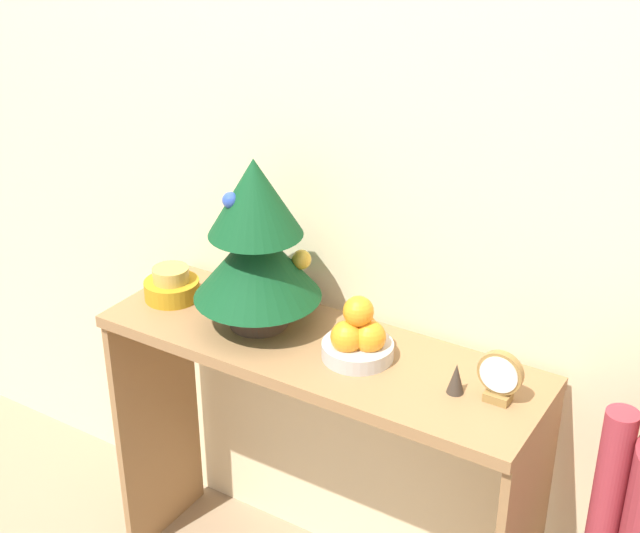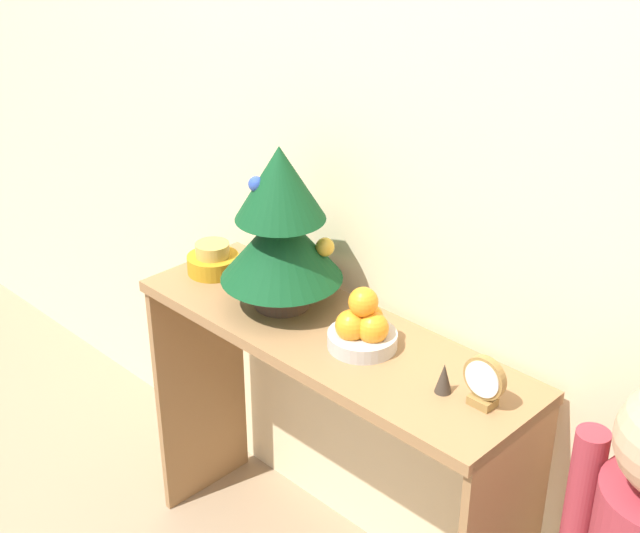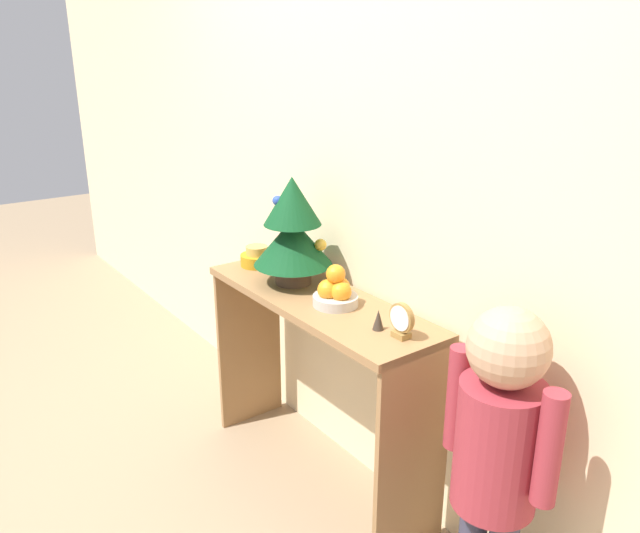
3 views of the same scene
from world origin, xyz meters
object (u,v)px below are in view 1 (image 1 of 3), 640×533
fruit_bowl (358,337)px  figurine (456,378)px  mini_tree (256,242)px  desk_clock (500,377)px  singing_bowl (172,286)px

fruit_bowl → figurine: 0.25m
mini_tree → figurine: (0.53, -0.02, -0.18)m
fruit_bowl → figurine: fruit_bowl is taller
mini_tree → desk_clock: 0.64m
singing_bowl → figurine: singing_bowl is taller
singing_bowl → desk_clock: desk_clock is taller
mini_tree → fruit_bowl: size_ratio=2.57×
fruit_bowl → singing_bowl: 0.55m
singing_bowl → figurine: (0.80, -0.01, 0.00)m
mini_tree → fruit_bowl: bearing=-1.0°
mini_tree → singing_bowl: mini_tree is taller
desk_clock → fruit_bowl: bearing=-179.4°
desk_clock → figurine: bearing=-168.2°
mini_tree → fruit_bowl: mini_tree is taller
fruit_bowl → figurine: (0.25, -0.01, -0.02)m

